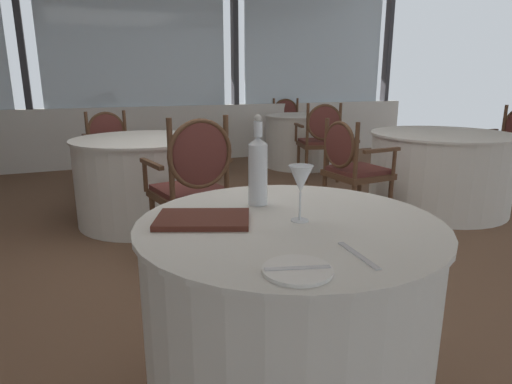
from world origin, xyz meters
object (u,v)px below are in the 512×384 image
menu_book (203,219)px  dining_chair_3_0 (321,136)px  dining_chair_0_0 (193,178)px  dining_chair_2_0 (351,164)px  dining_chair_0_1 (111,147)px  dining_chair_3_1 (287,123)px  wine_glass (301,180)px  water_bottle (258,169)px  side_plate (297,270)px

menu_book → dining_chair_3_0: dining_chair_3_0 is taller
dining_chair_0_0 → dining_chair_2_0: (1.42, 0.19, -0.04)m
menu_book → dining_chair_0_1: 3.42m
dining_chair_0_1 → dining_chair_3_1: size_ratio=0.97×
dining_chair_0_0 → wine_glass: bearing=169.3°
dining_chair_2_0 → dining_chair_3_0: 1.70m
dining_chair_3_0 → dining_chair_3_1: (0.48, 1.85, -0.02)m
water_bottle → dining_chair_2_0: size_ratio=0.39×
dining_chair_0_0 → dining_chair_0_1: bearing=0.0°
dining_chair_0_1 → dining_chair_3_0: bearing=73.6°
menu_book → dining_chair_3_0: bearing=75.0°
side_plate → dining_chair_3_1: (2.78, 5.50, -0.21)m
menu_book → dining_chair_0_1: dining_chair_0_1 is taller
dining_chair_3_0 → water_bottle: bearing=159.2°
menu_book → dining_chair_0_0: bearing=98.9°
dining_chair_0_0 → dining_chair_2_0: size_ratio=1.10×
water_bottle → dining_chair_3_1: size_ratio=0.39×
side_plate → menu_book: menu_book is taller
wine_glass → dining_chair_0_1: 3.57m
dining_chair_2_0 → dining_chair_3_0: dining_chair_3_0 is taller
water_bottle → dining_chair_0_0: bearing=87.1°
dining_chair_3_1 → dining_chair_0_0: bearing=-20.8°
wine_glass → dining_chair_2_0: size_ratio=0.22×
water_bottle → dining_chair_2_0: 2.11m
side_plate → dining_chair_0_1: bearing=92.1°
wine_glass → dining_chair_2_0: (1.44, 1.71, -0.35)m
dining_chair_0_1 → dining_chair_3_0: size_ratio=0.94×
dining_chair_0_1 → water_bottle: bearing=-5.0°
water_bottle → dining_chair_0_1: (-0.30, 3.28, -0.36)m
water_bottle → wine_glass: (0.05, -0.26, 0.00)m
water_bottle → dining_chair_3_1: (2.62, 4.87, -0.35)m
side_plate → dining_chair_2_0: 2.66m
menu_book → dining_chair_2_0: dining_chair_2_0 is taller
wine_glass → dining_chair_0_0: size_ratio=0.20×
menu_book → dining_chair_0_0: (0.34, 1.39, -0.17)m
menu_book → dining_chair_3_1: size_ratio=0.35×
side_plate → dining_chair_2_0: size_ratio=0.21×
water_bottle → wine_glass: size_ratio=1.78×
dining_chair_3_0 → side_plate: bearing=162.3°
dining_chair_0_1 → dining_chair_2_0: dining_chair_2_0 is taller
menu_book → dining_chair_0_1: size_ratio=0.36×
side_plate → menu_book: size_ratio=0.58×
dining_chair_2_0 → dining_chair_3_1: 3.60m
wine_glass → dining_chair_3_1: size_ratio=0.22×
dining_chair_2_0 → dining_chair_3_1: bearing=67.6°
menu_book → water_bottle: bearing=48.6°
dining_chair_0_0 → dining_chair_0_1: 2.05m
side_plate → dining_chair_2_0: dining_chair_2_0 is taller
dining_chair_2_0 → dining_chair_3_0: (0.65, 1.57, 0.02)m
wine_glass → menu_book: 0.37m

